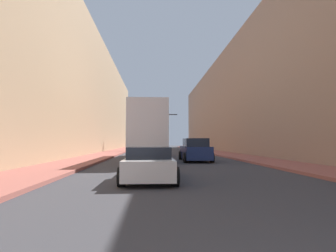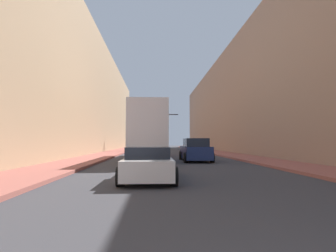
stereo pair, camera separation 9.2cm
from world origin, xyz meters
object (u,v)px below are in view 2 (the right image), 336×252
sedan_car (148,163)px  traffic_signal_gantry (143,124)px  suv_car (195,150)px  semi_truck (149,131)px

sedan_car → traffic_signal_gantry: (-1.51, 28.73, 3.47)m
sedan_car → suv_car: bearing=70.6°
semi_truck → sedan_car: size_ratio=3.17×
semi_truck → traffic_signal_gantry: 17.13m
suv_car → traffic_signal_gantry: traffic_signal_gantry is taller
semi_truck → traffic_signal_gantry: (-1.33, 16.98, 1.78)m
sedan_car → traffic_signal_gantry: bearing=93.0°
suv_car → traffic_signal_gantry: bearing=104.0°
semi_truck → sedan_car: (0.18, -11.74, -1.69)m
sedan_car → suv_car: size_ratio=0.97×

